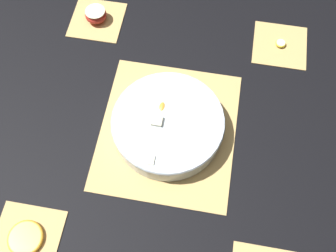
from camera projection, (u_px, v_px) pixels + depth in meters
ground_plane at (168, 131)px, 1.07m from camera, size 6.00×6.00×0.00m
bamboo_mat_center at (168, 130)px, 1.07m from camera, size 0.41×0.36×0.01m
coaster_mat_near_right at (280, 45)px, 1.19m from camera, size 0.16×0.16×0.01m
coaster_mat_far_left at (26, 239)px, 0.94m from camera, size 0.16×0.16×0.01m
coaster_mat_far_right at (97, 20)px, 1.23m from camera, size 0.16×0.16×0.01m
fruit_salad_bowl at (168, 125)px, 1.03m from camera, size 0.30×0.30×0.07m
apple_half at (96, 15)px, 1.21m from camera, size 0.07×0.07×0.04m
orange_slice_whole at (25, 238)px, 0.93m from camera, size 0.09×0.09×0.01m
banana_coin_single at (281, 43)px, 1.18m from camera, size 0.03×0.03×0.01m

